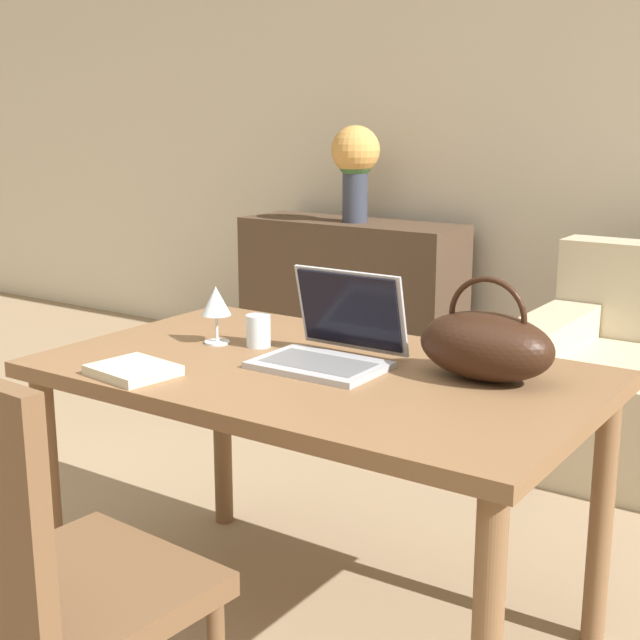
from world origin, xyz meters
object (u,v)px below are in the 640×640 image
object	(u,v)px
wine_glass	(216,303)
chair	(39,574)
flower_vase	(355,160)
drinking_glass	(258,331)
laptop	(334,339)
handbag	(486,345)

from	to	relation	value
wine_glass	chair	bearing A→B (deg)	-70.49
wine_glass	flower_vase	world-z (taller)	flower_vase
chair	drinking_glass	distance (m)	0.96
laptop	handbag	size ratio (longest dim) A/B	0.95
laptop	wine_glass	bearing A→B (deg)	-176.44
laptop	handbag	distance (m)	0.39
drinking_glass	wine_glass	xyz separation A→B (m)	(-0.11, -0.04, 0.07)
laptop	wine_glass	world-z (taller)	laptop
handbag	flower_vase	size ratio (longest dim) A/B	0.69
drinking_glass	handbag	bearing A→B (deg)	5.47
laptop	drinking_glass	xyz separation A→B (m)	(-0.26, 0.02, -0.02)
laptop	handbag	xyz separation A→B (m)	(0.38, 0.08, 0.02)
handbag	drinking_glass	bearing A→B (deg)	-174.53
laptop	flower_vase	size ratio (longest dim) A/B	0.66
handbag	laptop	bearing A→B (deg)	-168.52
handbag	flower_vase	bearing A→B (deg)	129.15
chair	flower_vase	world-z (taller)	flower_vase
flower_vase	chair	bearing A→B (deg)	-68.64
drinking_glass	wine_glass	bearing A→B (deg)	-161.08
chair	flower_vase	bearing A→B (deg)	115.28
wine_glass	handbag	size ratio (longest dim) A/B	0.48
laptop	chair	bearing A→B (deg)	-94.10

